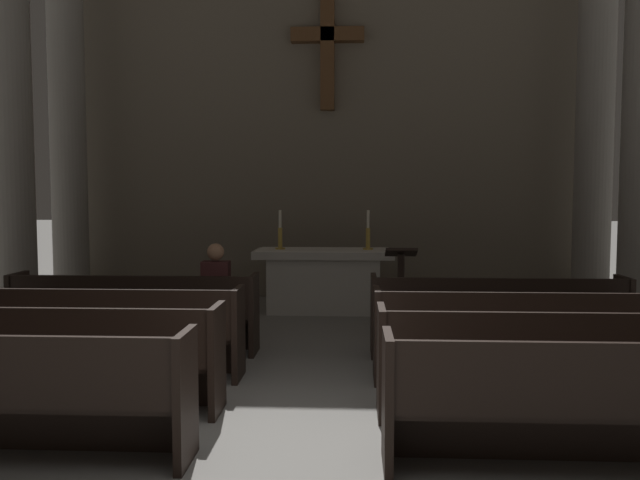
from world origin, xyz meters
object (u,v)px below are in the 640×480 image
at_px(column_left_third, 9,89).
at_px(candlestick_left, 280,237).
at_px(pew_right_row_1, 600,405).
at_px(column_left_fourth, 67,106).
at_px(pew_left_row_2, 54,358).
at_px(pew_left_row_3, 100,332).
at_px(lone_worshipper, 218,295).
at_px(lectern, 401,290).
at_px(candlestick_right, 368,237).
at_px(pew_right_row_3, 521,336).
at_px(pew_right_row_2, 553,364).
at_px(pew_left_row_4, 134,313).
at_px(pew_right_row_4, 497,316).
at_px(altar, 324,279).
at_px(column_right_fourth, 595,103).

distance_m(column_left_third, candlestick_left, 4.47).
relative_size(pew_right_row_1, column_left_fourth, 0.42).
height_order(pew_left_row_2, pew_left_row_3, same).
distance_m(column_left_fourth, lone_worshipper, 5.44).
bearing_deg(lectern, candlestick_right, 110.01).
bearing_deg(pew_right_row_3, pew_right_row_2, -90.00).
bearing_deg(pew_right_row_1, candlestick_right, 103.68).
distance_m(pew_left_row_2, pew_left_row_4, 2.11).
distance_m(pew_right_row_4, column_left_third, 7.35).
distance_m(pew_left_row_4, altar, 3.50).
relative_size(pew_right_row_1, altar, 1.33).
distance_m(pew_left_row_4, candlestick_left, 3.20).
xyz_separation_m(pew_left_row_4, column_left_fourth, (-2.28, 3.46, 2.90)).
distance_m(pew_right_row_4, lone_worshipper, 3.30).
height_order(pew_right_row_3, column_left_third, column_left_third).
bearing_deg(column_left_third, candlestick_left, 17.66).
bearing_deg(pew_right_row_3, lectern, 111.03).
bearing_deg(candlestick_left, pew_left_row_2, -106.50).
height_order(altar, lectern, lectern).
bearing_deg(candlestick_right, pew_right_row_4, -62.42).
xyz_separation_m(pew_left_row_4, lone_worshipper, (1.00, 0.04, 0.22)).
xyz_separation_m(pew_right_row_3, column_left_third, (-6.56, 2.63, 2.90)).
bearing_deg(candlestick_left, pew_right_row_1, -64.37).
relative_size(pew_right_row_2, lone_worshipper, 2.22).
relative_size(pew_left_row_4, pew_right_row_2, 1.00).
xyz_separation_m(pew_right_row_1, column_right_fourth, (2.28, 6.62, 2.90)).
relative_size(pew_right_row_1, candlestick_left, 4.70).
relative_size(pew_right_row_3, column_left_third, 0.42).
height_order(altar, candlestick_left, candlestick_left).
relative_size(pew_left_row_3, altar, 1.33).
distance_m(pew_right_row_2, candlestick_left, 5.69).
bearing_deg(column_left_third, lectern, -0.16).
bearing_deg(pew_right_row_3, pew_left_row_4, 166.18).
xyz_separation_m(pew_right_row_4, candlestick_left, (-2.84, 2.76, 0.73)).
xyz_separation_m(column_right_fourth, candlestick_right, (-3.72, -0.70, -2.17)).
height_order(pew_right_row_1, lone_worshipper, lone_worshipper).
bearing_deg(pew_left_row_3, candlestick_right, 53.32).
distance_m(pew_right_row_4, candlestick_left, 4.03).
distance_m(pew_right_row_4, column_right_fourth, 5.06).
height_order(column_right_fourth, altar, column_right_fourth).
xyz_separation_m(pew_left_row_3, pew_right_row_4, (4.28, 1.05, 0.00)).
bearing_deg(candlestick_left, pew_right_row_2, -59.73).
relative_size(column_left_third, candlestick_right, 11.12).
distance_m(pew_right_row_1, candlestick_left, 6.61).
distance_m(pew_right_row_2, column_left_fourth, 9.08).
bearing_deg(lectern, pew_right_row_2, -74.68).
xyz_separation_m(pew_left_row_4, altar, (2.14, 2.76, 0.06)).
bearing_deg(column_right_fourth, candlestick_right, -169.42).
bearing_deg(pew_left_row_3, pew_right_row_1, -26.20).
bearing_deg(pew_left_row_2, candlestick_left, 73.50).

